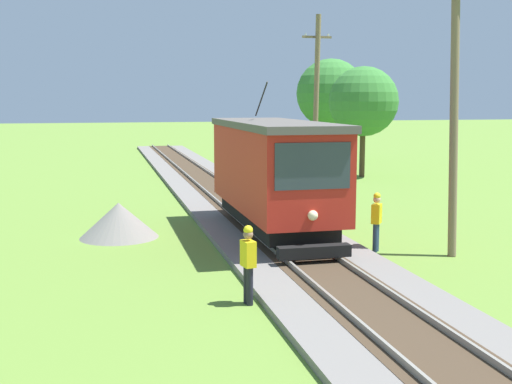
{
  "coord_description": "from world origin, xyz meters",
  "views": [
    {
      "loc": [
        -5.44,
        -1.12,
        4.51
      ],
      "look_at": [
        -0.32,
        20.02,
        1.38
      ],
      "focal_mm": 45.12,
      "sensor_mm": 36.0,
      "label": 1
    }
  ],
  "objects_px": {
    "red_tram": "(273,171)",
    "tree_left_near": "(331,93)",
    "gravel_pile": "(119,220)",
    "tree_left_far": "(363,102)",
    "utility_pole_mid": "(316,105)",
    "second_worker": "(376,219)",
    "track_worker": "(248,261)",
    "utility_pole_near_tram": "(454,105)"
  },
  "relations": [
    {
      "from": "tree_left_far",
      "to": "utility_pole_near_tram",
      "type": "bearing_deg",
      "value": -105.39
    },
    {
      "from": "gravel_pile",
      "to": "track_worker",
      "type": "relative_size",
      "value": 1.45
    },
    {
      "from": "tree_left_far",
      "to": "track_worker",
      "type": "bearing_deg",
      "value": -118.65
    },
    {
      "from": "red_tram",
      "to": "second_worker",
      "type": "height_order",
      "value": "red_tram"
    },
    {
      "from": "track_worker",
      "to": "second_worker",
      "type": "relative_size",
      "value": 1.0
    },
    {
      "from": "red_tram",
      "to": "second_worker",
      "type": "bearing_deg",
      "value": -46.76
    },
    {
      "from": "utility_pole_near_tram",
      "to": "gravel_pile",
      "type": "height_order",
      "value": "utility_pole_near_tram"
    },
    {
      "from": "track_worker",
      "to": "tree_left_near",
      "type": "relative_size",
      "value": 0.24
    },
    {
      "from": "utility_pole_mid",
      "to": "second_worker",
      "type": "distance_m",
      "value": 11.89
    },
    {
      "from": "utility_pole_near_tram",
      "to": "gravel_pile",
      "type": "bearing_deg",
      "value": 153.36
    },
    {
      "from": "red_tram",
      "to": "gravel_pile",
      "type": "relative_size",
      "value": 3.31
    },
    {
      "from": "utility_pole_near_tram",
      "to": "tree_left_far",
      "type": "distance_m",
      "value": 19.24
    },
    {
      "from": "utility_pole_mid",
      "to": "second_worker",
      "type": "relative_size",
      "value": 4.69
    },
    {
      "from": "red_tram",
      "to": "tree_left_near",
      "type": "distance_m",
      "value": 27.88
    },
    {
      "from": "utility_pole_near_tram",
      "to": "gravel_pile",
      "type": "relative_size",
      "value": 3.29
    },
    {
      "from": "gravel_pile",
      "to": "tree_left_far",
      "type": "bearing_deg",
      "value": 43.86
    },
    {
      "from": "track_worker",
      "to": "tree_left_far",
      "type": "distance_m",
      "value": 24.95
    },
    {
      "from": "utility_pole_near_tram",
      "to": "tree_left_far",
      "type": "xyz_separation_m",
      "value": [
        5.11,
        18.55,
        0.05
      ]
    },
    {
      "from": "tree_left_near",
      "to": "utility_pole_mid",
      "type": "bearing_deg",
      "value": -112.3
    },
    {
      "from": "second_worker",
      "to": "tree_left_near",
      "type": "relative_size",
      "value": 0.24
    },
    {
      "from": "gravel_pile",
      "to": "second_worker",
      "type": "distance_m",
      "value": 8.35
    },
    {
      "from": "red_tram",
      "to": "second_worker",
      "type": "distance_m",
      "value": 3.8
    },
    {
      "from": "second_worker",
      "to": "tree_left_far",
      "type": "bearing_deg",
      "value": -73.5
    },
    {
      "from": "tree_left_far",
      "to": "utility_pole_mid",
      "type": "bearing_deg",
      "value": -128.39
    },
    {
      "from": "gravel_pile",
      "to": "track_worker",
      "type": "xyz_separation_m",
      "value": [
        2.58,
        -7.82,
        0.4
      ]
    },
    {
      "from": "second_worker",
      "to": "tree_left_far",
      "type": "height_order",
      "value": "tree_left_far"
    },
    {
      "from": "utility_pole_near_tram",
      "to": "tree_left_far",
      "type": "height_order",
      "value": "utility_pole_near_tram"
    },
    {
      "from": "red_tram",
      "to": "tree_left_far",
      "type": "distance_m",
      "value": 17.95
    },
    {
      "from": "utility_pole_near_tram",
      "to": "track_worker",
      "type": "bearing_deg",
      "value": -155.03
    },
    {
      "from": "red_tram",
      "to": "gravel_pile",
      "type": "bearing_deg",
      "value": 166.24
    },
    {
      "from": "gravel_pile",
      "to": "red_tram",
      "type": "bearing_deg",
      "value": -13.76
    },
    {
      "from": "utility_pole_mid",
      "to": "second_worker",
      "type": "xyz_separation_m",
      "value": [
        -1.91,
        -11.26,
        -3.29
      ]
    },
    {
      "from": "utility_pole_near_tram",
      "to": "track_worker",
      "type": "relative_size",
      "value": 4.76
    },
    {
      "from": "utility_pole_near_tram",
      "to": "utility_pole_mid",
      "type": "height_order",
      "value": "utility_pole_near_tram"
    },
    {
      "from": "red_tram",
      "to": "tree_left_near",
      "type": "xyz_separation_m",
      "value": [
        11.25,
        25.36,
        2.77
      ]
    },
    {
      "from": "utility_pole_mid",
      "to": "gravel_pile",
      "type": "bearing_deg",
      "value": -141.47
    },
    {
      "from": "second_worker",
      "to": "tree_left_far",
      "type": "xyz_separation_m",
      "value": [
        7.02,
        17.71,
        3.41
      ]
    },
    {
      "from": "second_worker",
      "to": "gravel_pile",
      "type": "bearing_deg",
      "value": 10.75
    },
    {
      "from": "utility_pole_near_tram",
      "to": "tree_left_near",
      "type": "bearing_deg",
      "value": 76.61
    },
    {
      "from": "red_tram",
      "to": "tree_left_near",
      "type": "bearing_deg",
      "value": 66.09
    },
    {
      "from": "second_worker",
      "to": "track_worker",
      "type": "bearing_deg",
      "value": 77.63
    },
    {
      "from": "red_tram",
      "to": "gravel_pile",
      "type": "height_order",
      "value": "red_tram"
    }
  ]
}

